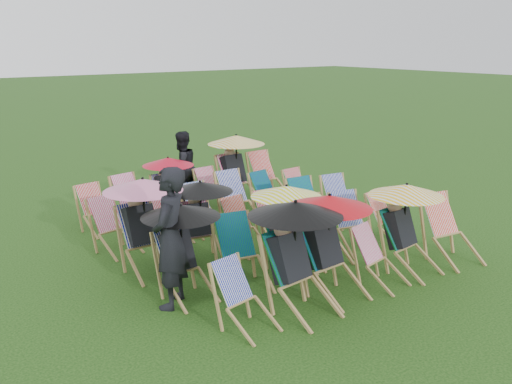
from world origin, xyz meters
TOP-DOWN VIEW (x-y plane):
  - ground at (0.00, 0.00)m, footprint 100.00×100.00m
  - deckchair_0 at (-1.89, -2.22)m, footprint 0.68×0.85m
  - deckchair_1 at (-1.08, -2.23)m, footprint 1.22×1.30m
  - deckchair_2 at (-0.38, -2.11)m, footprint 1.18×1.24m
  - deckchair_3 at (0.42, -2.29)m, footprint 0.68×0.85m
  - deckchair_4 at (1.12, -2.20)m, footprint 1.13×1.21m
  - deckchair_5 at (2.04, -2.33)m, footprint 0.79×1.01m
  - deckchair_6 at (-2.04, -0.97)m, footprint 1.08×1.14m
  - deckchair_7 at (-1.20, -1.16)m, footprint 0.80×1.00m
  - deckchair_8 at (-0.28, -1.04)m, footprint 1.09×1.15m
  - deckchair_9 at (0.39, -1.10)m, footprint 0.69×0.94m
  - deckchair_10 at (1.19, -1.04)m, footprint 0.77×0.95m
  - deckchair_11 at (1.95, -1.15)m, footprint 0.68×0.86m
  - deckchair_12 at (-2.05, 0.16)m, footprint 1.20×1.24m
  - deckchair_13 at (-1.11, 0.13)m, footprint 1.05×1.12m
  - deckchair_14 at (-0.34, -0.02)m, footprint 0.65×0.84m
  - deckchair_15 at (0.36, 0.05)m, footprint 0.60×0.81m
  - deckchair_16 at (1.18, 0.06)m, footprint 0.72×0.94m
  - deckchair_17 at (2.01, 0.07)m, footprint 0.72×0.91m
  - deckchair_18 at (-2.11, 1.21)m, footprint 0.74×0.92m
  - deckchair_19 at (-1.18, 1.14)m, footprint 0.71×0.91m
  - deckchair_20 at (-0.41, 1.20)m, footprint 0.60×0.82m
  - deckchair_21 at (0.44, 1.26)m, footprint 0.66×0.91m
  - deckchair_22 at (1.14, 1.15)m, footprint 0.72×0.90m
  - deckchair_23 at (1.97, 1.18)m, footprint 0.61×0.81m
  - deckchair_24 at (-1.95, 2.37)m, footprint 0.66×0.85m
  - deckchair_25 at (-1.22, 2.35)m, footprint 0.75×0.95m
  - deckchair_26 at (-0.49, 2.35)m, footprint 1.01×1.06m
  - deckchair_27 at (0.49, 2.26)m, footprint 0.62×0.82m
  - deckchair_28 at (1.22, 2.46)m, footprint 1.23×1.27m
  - deckchair_29 at (1.98, 2.34)m, footprint 0.68×0.94m
  - person_left at (-2.30, -1.11)m, footprint 0.81×0.80m
  - person_rear at (0.24, 3.14)m, footprint 0.86×0.73m

SIDE VIEW (x-z plane):
  - ground at x=0.00m, z-range 0.00..0.00m
  - deckchair_3 at x=0.42m, z-range 0.00..0.83m
  - deckchair_0 at x=-1.89m, z-range 0.00..0.83m
  - deckchair_23 at x=1.97m, z-range 0.00..0.83m
  - deckchair_24 at x=-1.95m, z-range 0.00..0.85m
  - deckchair_11 at x=1.95m, z-range 0.00..0.85m
  - deckchair_15 at x=0.36m, z-range 0.00..0.85m
  - deckchair_27 at x=0.49m, z-range 0.00..0.85m
  - deckchair_14 at x=-0.34m, z-range 0.00..0.86m
  - deckchair_20 at x=-0.41m, z-range 0.00..0.87m
  - deckchair_18 at x=-2.11m, z-range 0.00..0.89m
  - deckchair_22 at x=1.14m, z-range 0.00..0.89m
  - deckchair_17 at x=2.01m, z-range 0.00..0.89m
  - deckchair_19 at x=-1.18m, z-range 0.00..0.90m
  - deckchair_10 at x=1.19m, z-range 0.00..0.92m
  - deckchair_25 at x=-1.22m, z-range 0.00..0.93m
  - deckchair_16 at x=1.18m, z-range 0.00..0.95m
  - deckchair_21 at x=0.44m, z-range 0.00..0.97m
  - deckchair_7 at x=-1.20m, z-range 0.00..0.98m
  - deckchair_9 at x=0.39m, z-range 0.00..0.99m
  - deckchair_29 at x=1.98m, z-range 0.00..1.01m
  - deckchair_5 at x=2.04m, z-range 0.00..1.02m
  - deckchair_26 at x=-0.49m, z-range 0.03..1.23m
  - deckchair_13 at x=-1.11m, z-range 0.03..1.28m
  - deckchair_6 at x=-2.04m, z-range 0.04..1.32m
  - deckchair_8 at x=-0.28m, z-range 0.04..1.33m
  - deckchair_4 at x=1.12m, z-range 0.04..1.38m
  - deckchair_2 at x=-0.38m, z-range 0.04..1.43m
  - deckchair_12 at x=-2.05m, z-range 0.04..1.46m
  - deckchair_1 at x=-1.08m, z-range 0.04..1.49m
  - deckchair_28 at x=1.22m, z-range 0.04..1.49m
  - person_rear at x=0.24m, z-range 0.00..1.56m
  - person_left at x=-2.30m, z-range 0.00..1.88m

